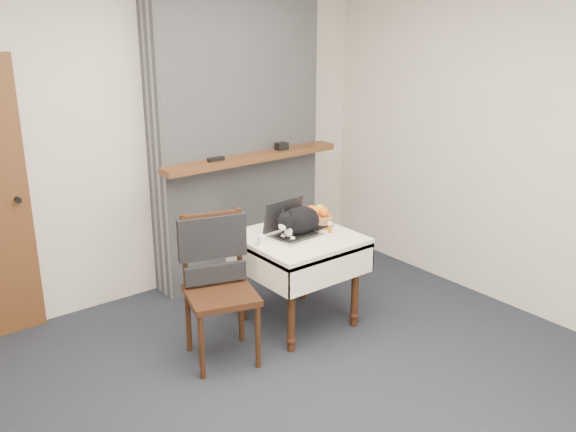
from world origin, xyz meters
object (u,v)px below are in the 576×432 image
cat (300,221)px  pill_bottle (330,227)px  cream_jar (261,240)px  side_table (298,250)px  chair (216,267)px  laptop (291,227)px  fruit_basket (316,218)px

cat → pill_bottle: 0.23m
cat → cream_jar: bearing=162.5°
side_table → pill_bottle: (0.22, -0.09, 0.15)m
side_table → chair: 0.70m
pill_bottle → chair: size_ratio=0.08×
laptop → cream_jar: size_ratio=5.41×
fruit_basket → chair: 0.96m
laptop → pill_bottle: size_ratio=4.60×
cream_jar → pill_bottle: size_ratio=0.85×
laptop → fruit_basket: laptop is taller
cream_jar → chair: (-0.38, -0.01, -0.10)m
side_table → laptop: 0.18m
laptop → fruit_basket: bearing=8.8°
cat → chair: size_ratio=0.51×
pill_bottle → fruit_basket: fruit_basket is taller
side_table → cream_jar: (-0.32, 0.02, 0.15)m
laptop → chair: (-0.66, -0.03, -0.13)m
side_table → laptop: laptop is taller
side_table → chair: size_ratio=0.78×
side_table → fruit_basket: fruit_basket is taller
pill_bottle → cat: bearing=152.9°
laptop → fruit_basket: 0.30m
fruit_basket → side_table: bearing=-158.3°
laptop → chair: bearing=178.4°
side_table → cat: (0.02, 0.01, 0.22)m
laptop → cat: (0.06, -0.02, 0.04)m
cat → fruit_basket: (0.23, 0.09, -0.05)m
pill_bottle → fruit_basket: bearing=82.0°
pill_bottle → chair: 0.93m
cream_jar → laptop: bearing=3.3°
pill_bottle → side_table: bearing=157.5°
pill_bottle → chair: chair is taller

